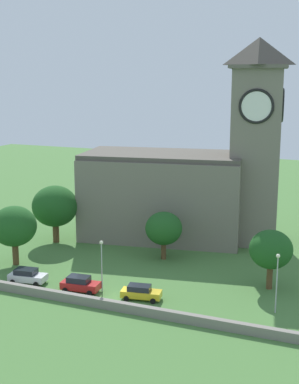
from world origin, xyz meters
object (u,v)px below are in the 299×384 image
car_white (27,276)px  tree_riverside_west (271,250)px  car_red (80,284)px  tree_churchyard (14,226)px  streetlamp_central (277,273)px  car_yellow (141,292)px  church (187,181)px  tree_riverside_east (55,206)px  streetlamp_west_mid (102,257)px  tree_by_tower (164,229)px

car_white → tree_riverside_west: size_ratio=0.67×
car_red → tree_churchyard: 14.35m
streetlamp_central → tree_riverside_west: 6.80m
car_yellow → tree_churchyard: bearing=168.0°
car_red → church: bearing=79.8°
tree_riverside_east → streetlamp_central: bearing=-19.9°
tree_riverside_west → car_yellow: bearing=-145.9°
church → streetlamp_central: 29.11m
streetlamp_central → tree_churchyard: (-35.01, 2.07, 0.85)m
car_red → tree_riverside_east: (-13.13, 15.70, 4.67)m
streetlamp_west_mid → streetlamp_central: streetlamp_central is taller
car_yellow → streetlamp_west_mid: (-5.21, 0.55, 3.36)m
tree_riverside_east → car_red: bearing=-50.1°
church → car_yellow: (2.90, -24.91, -8.20)m
church → car_yellow: church is taller
tree_churchyard → tree_riverside_east: size_ratio=0.92×
streetlamp_west_mid → tree_riverside_east: tree_riverside_east is taller
church → tree_riverside_west: church is taller
car_red → car_yellow: (7.50, 0.65, -0.10)m
tree_riverside_west → tree_riverside_east: size_ratio=0.82×
car_white → tree_riverside_west: bearing=18.8°
car_white → tree_riverside_east: bearing=110.1°
tree_riverside_west → tree_riverside_east: 34.17m
church → car_red: bearing=-100.2°
tree_riverside_west → tree_churchyard: tree_churchyard is taller
car_white → tree_riverside_east: size_ratio=0.55×
streetlamp_central → tree_riverside_west: tree_riverside_west is taller
streetlamp_west_mid → tree_riverside_east: size_ratio=0.71×
car_red → streetlamp_central: streetlamp_central is taller
car_yellow → tree_riverside_west: (12.95, 8.78, 4.01)m
car_yellow → church: bearing=96.6°
church → car_white: size_ratio=6.55×
tree_churchyard → car_yellow: bearing=-12.0°
church → car_red: size_ratio=6.70×
tree_by_tower → tree_riverside_west: bearing=-18.5°
car_white → church: bearing=65.0°
tree_by_tower → tree_riverside_east: bearing=176.5°
streetlamp_central → tree_by_tower: size_ratio=0.99×
tree_churchyard → tree_riverside_east: (-0.39, 10.73, 0.31)m
car_white → tree_churchyard: (-5.38, 5.03, 4.40)m
car_white → tree_by_tower: size_ratio=0.72×
car_yellow → tree_by_tower: 14.62m
car_yellow → tree_by_tower: (-2.55, 13.95, 3.54)m
church → tree_churchyard: bearing=-130.1°
church → car_white: (-11.96, -25.63, -8.14)m
car_white → streetlamp_central: size_ratio=0.73×
church → tree_riverside_east: (-17.73, -9.87, -3.43)m
car_white → tree_by_tower: tree_by_tower is taller
streetlamp_central → streetlamp_west_mid: bearing=-175.2°
church → tree_churchyard: size_ratio=3.91×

